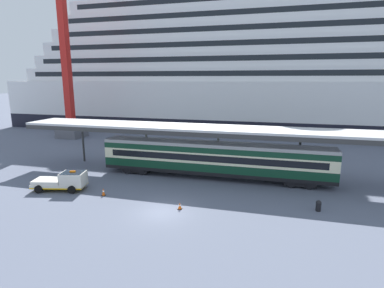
% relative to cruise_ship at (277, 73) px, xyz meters
% --- Properties ---
extents(ground_plane, '(400.00, 400.00, 0.00)m').
position_rel_cruise_ship_xyz_m(ground_plane, '(-8.95, -47.73, -12.33)').
color(ground_plane, slate).
extents(cruise_ship, '(120.43, 23.96, 35.97)m').
position_rel_cruise_ship_xyz_m(cruise_ship, '(0.00, 0.00, 0.00)').
color(cruise_ship, black).
rests_on(cruise_ship, ground).
extents(platform_canopy, '(46.53, 5.11, 5.80)m').
position_rel_cruise_ship_xyz_m(platform_canopy, '(-6.50, -37.12, -6.78)').
color(platform_canopy, silver).
rests_on(platform_canopy, ground).
extents(train_carriage, '(25.79, 2.81, 4.11)m').
position_rel_cruise_ship_xyz_m(train_carriage, '(-6.50, -37.53, -10.02)').
color(train_carriage, black).
rests_on(train_carriage, ground).
extents(service_truck, '(5.53, 3.16, 2.02)m').
position_rel_cruise_ship_xyz_m(service_truck, '(-20.37, -45.23, -11.34)').
color(service_truck, silver).
rests_on(service_truck, ground).
extents(traffic_cone_near, '(0.36, 0.36, 0.62)m').
position_rel_cruise_ship_xyz_m(traffic_cone_near, '(-7.65, -46.73, -12.03)').
color(traffic_cone_near, black).
rests_on(traffic_cone_near, ground).
extents(traffic_cone_mid, '(0.36, 0.36, 0.76)m').
position_rel_cruise_ship_xyz_m(traffic_cone_mid, '(-15.74, -45.61, -11.96)').
color(traffic_cone_mid, black).
rests_on(traffic_cone_mid, ground).
extents(dockside_crane, '(15.13, 4.40, 60.33)m').
position_rel_cruise_ship_xyz_m(dockside_crane, '(-37.35, -19.92, 7.40)').
color(dockside_crane, '#595960').
rests_on(dockside_crane, ground).
extents(quay_bollard, '(0.48, 0.48, 0.96)m').
position_rel_cruise_ship_xyz_m(quay_bollard, '(3.89, -43.99, -11.82)').
color(quay_bollard, black).
rests_on(quay_bollard, ground).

